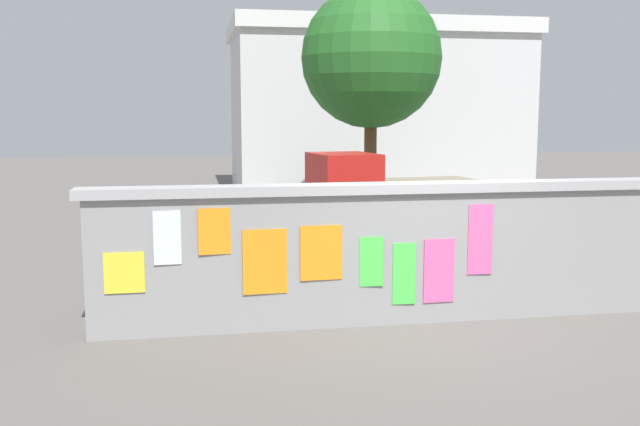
{
  "coord_description": "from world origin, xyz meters",
  "views": [
    {
      "loc": [
        -2.84,
        -8.48,
        2.62
      ],
      "look_at": [
        -0.8,
        2.8,
        1.03
      ],
      "focal_mm": 39.78,
      "sensor_mm": 36.0,
      "label": 1
    }
  ],
  "objects_px": {
    "bicycle_far": "(362,251)",
    "tree_roadside": "(371,58)",
    "auto_rickshaw_truck": "(388,198)",
    "person_walking": "(145,231)",
    "bicycle_near": "(500,254)",
    "motorcycle": "(190,242)"
  },
  "relations": [
    {
      "from": "motorcycle",
      "to": "tree_roadside",
      "type": "xyz_separation_m",
      "value": [
        4.6,
        5.6,
        3.58
      ]
    },
    {
      "from": "bicycle_far",
      "to": "motorcycle",
      "type": "bearing_deg",
      "value": 164.09
    },
    {
      "from": "motorcycle",
      "to": "tree_roadside",
      "type": "relative_size",
      "value": 0.32
    },
    {
      "from": "bicycle_far",
      "to": "tree_roadside",
      "type": "distance_m",
      "value": 7.6
    },
    {
      "from": "bicycle_far",
      "to": "tree_roadside",
      "type": "xyz_separation_m",
      "value": [
        1.77,
        6.41,
        3.68
      ]
    },
    {
      "from": "auto_rickshaw_truck",
      "to": "motorcycle",
      "type": "xyz_separation_m",
      "value": [
        -4.09,
        -2.1,
        -0.44
      ]
    },
    {
      "from": "bicycle_near",
      "to": "motorcycle",
      "type": "bearing_deg",
      "value": 163.67
    },
    {
      "from": "bicycle_far",
      "to": "tree_roadside",
      "type": "height_order",
      "value": "tree_roadside"
    },
    {
      "from": "bicycle_near",
      "to": "bicycle_far",
      "type": "xyz_separation_m",
      "value": [
        -2.18,
        0.66,
        0.0
      ]
    },
    {
      "from": "auto_rickshaw_truck",
      "to": "person_walking",
      "type": "xyz_separation_m",
      "value": [
        -4.71,
        -4.01,
        0.09
      ]
    },
    {
      "from": "auto_rickshaw_truck",
      "to": "bicycle_near",
      "type": "relative_size",
      "value": 2.2
    },
    {
      "from": "bicycle_near",
      "to": "person_walking",
      "type": "distance_m",
      "value": 5.68
    },
    {
      "from": "motorcycle",
      "to": "person_walking",
      "type": "bearing_deg",
      "value": -108.08
    },
    {
      "from": "bicycle_far",
      "to": "person_walking",
      "type": "xyz_separation_m",
      "value": [
        -3.45,
        -1.1,
        0.62
      ]
    },
    {
      "from": "bicycle_near",
      "to": "bicycle_far",
      "type": "relative_size",
      "value": 1.02
    },
    {
      "from": "bicycle_far",
      "to": "person_walking",
      "type": "relative_size",
      "value": 1.04
    },
    {
      "from": "auto_rickshaw_truck",
      "to": "bicycle_near",
      "type": "height_order",
      "value": "auto_rickshaw_truck"
    },
    {
      "from": "auto_rickshaw_truck",
      "to": "tree_roadside",
      "type": "height_order",
      "value": "tree_roadside"
    },
    {
      "from": "auto_rickshaw_truck",
      "to": "person_walking",
      "type": "bearing_deg",
      "value": -139.61
    },
    {
      "from": "auto_rickshaw_truck",
      "to": "bicycle_near",
      "type": "xyz_separation_m",
      "value": [
        0.91,
        -3.57,
        -0.54
      ]
    },
    {
      "from": "tree_roadside",
      "to": "auto_rickshaw_truck",
      "type": "bearing_deg",
      "value": -98.23
    },
    {
      "from": "bicycle_far",
      "to": "auto_rickshaw_truck",
      "type": "bearing_deg",
      "value": 66.51
    }
  ]
}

